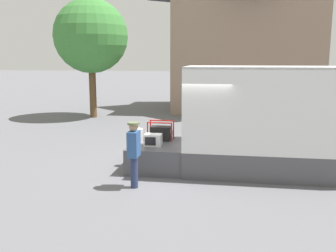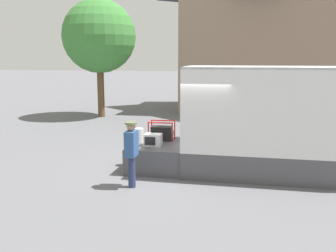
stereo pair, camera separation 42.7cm
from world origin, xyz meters
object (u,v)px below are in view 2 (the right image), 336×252
Objects in this scene: portable_generator at (162,133)px; worker_person at (131,148)px; microwave at (153,140)px; street_tree at (99,36)px; orange_bucket at (139,135)px.

portable_generator is 0.46× the size of worker_person.
street_tree is at bearing 119.33° from microwave.
portable_generator is at bearing 82.41° from microwave.
worker_person reaches higher than portable_generator.
street_tree is at bearing 122.06° from portable_generator.
street_tree is (-4.86, 10.45, 3.25)m from worker_person.
orange_bucket is at bearing -147.71° from portable_generator.
portable_generator is 1.85× the size of orange_bucket.
street_tree is at bearing 117.78° from orange_bucket.
microwave is 0.64m from orange_bucket.
microwave is at bearing -36.20° from orange_bucket.
street_tree is at bearing 114.94° from worker_person.
portable_generator is 10.23m from street_tree.
orange_bucket is (-0.51, 0.37, 0.03)m from microwave.
worker_person is (-0.28, -2.24, 0.06)m from portable_generator.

